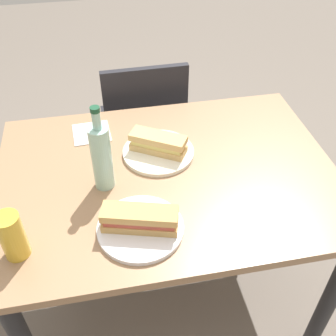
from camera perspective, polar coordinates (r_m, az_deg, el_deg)
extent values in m
plane|color=#6B6056|center=(1.96, 0.00, -16.67)|extent=(8.00, 8.00, 0.00)
cube|color=#997251|center=(1.41, 0.00, -1.07)|extent=(1.17, 0.85, 0.03)
cylinder|color=#262628|center=(1.64, 21.98, -16.68)|extent=(0.06, 0.06, 0.70)
cylinder|color=#262628|center=(1.93, -17.69, -3.85)|extent=(0.06, 0.06, 0.70)
cylinder|color=#262628|center=(2.04, 12.69, 0.06)|extent=(0.06, 0.06, 0.70)
cube|color=black|center=(2.12, -3.65, 6.30)|extent=(0.41, 0.41, 0.02)
cube|color=black|center=(1.85, -2.98, 8.42)|extent=(0.38, 0.04, 0.40)
cylinder|color=black|center=(2.42, 0.10, 4.76)|extent=(0.04, 0.04, 0.44)
cylinder|color=black|center=(2.38, -8.40, 3.62)|extent=(0.04, 0.04, 0.44)
cylinder|color=black|center=(2.15, 2.13, -0.85)|extent=(0.04, 0.04, 0.44)
cylinder|color=black|center=(2.11, -7.41, -2.22)|extent=(0.04, 0.04, 0.44)
cylinder|color=white|center=(1.21, -3.91, -8.48)|extent=(0.26, 0.26, 0.01)
cube|color=tan|center=(1.20, -3.95, -7.86)|extent=(0.23, 0.13, 0.02)
cube|color=#B74C3D|center=(1.18, -4.00, -7.18)|extent=(0.21, 0.12, 0.02)
cube|color=tan|center=(1.17, -4.05, -6.48)|extent=(0.23, 0.13, 0.02)
cube|color=silver|center=(1.24, -1.71, -6.08)|extent=(0.10, 0.03, 0.00)
cube|color=#59331E|center=(1.25, -5.88, -6.17)|extent=(0.08, 0.02, 0.01)
cylinder|color=silver|center=(1.47, -1.37, 2.26)|extent=(0.26, 0.26, 0.01)
cube|color=tan|center=(1.46, -1.38, 2.87)|extent=(0.21, 0.16, 0.02)
cube|color=#DBC66B|center=(1.44, -1.40, 3.54)|extent=(0.19, 0.15, 0.02)
cube|color=tan|center=(1.43, -1.41, 4.22)|extent=(0.21, 0.16, 0.02)
cube|color=silver|center=(1.50, 0.90, 3.62)|extent=(0.10, 0.05, 0.00)
cube|color=#59331E|center=(1.52, -2.41, 4.20)|extent=(0.08, 0.04, 0.01)
cylinder|color=#99C6B7|center=(1.29, -9.35, 1.37)|extent=(0.07, 0.07, 0.23)
cylinder|color=#99C6B7|center=(1.21, -10.10, 6.65)|extent=(0.03, 0.03, 0.06)
cylinder|color=#19472D|center=(1.18, -10.31, 8.14)|extent=(0.03, 0.03, 0.02)
cylinder|color=gold|center=(1.18, -21.17, -8.96)|extent=(0.07, 0.07, 0.15)
cube|color=white|center=(1.60, -10.76, 4.91)|extent=(0.15, 0.15, 0.00)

